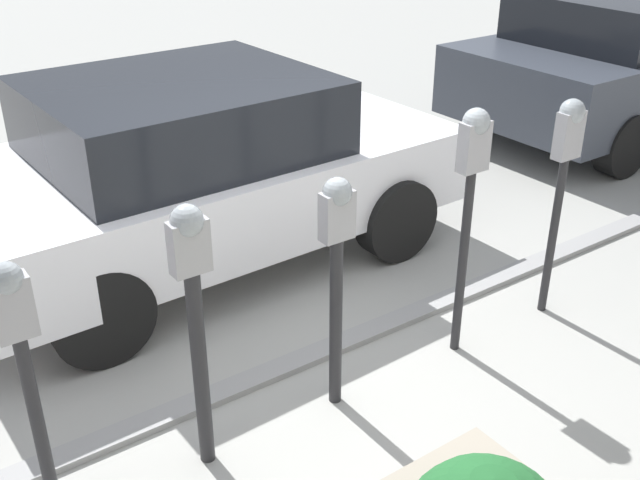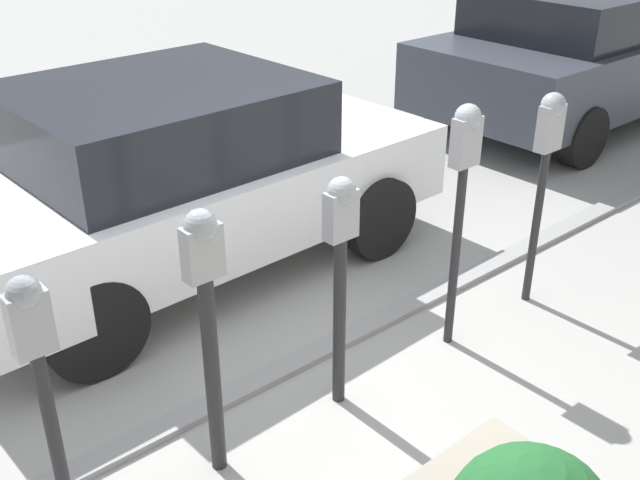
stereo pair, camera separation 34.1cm
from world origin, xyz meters
The scene contains 9 objects.
ground_plane centered at (0.00, 0.00, 0.00)m, with size 40.00×40.00×0.00m, color #999993.
curb_strip centered at (0.00, 0.08, 0.02)m, with size 24.50×0.16×0.04m.
parking_meter_nearest centered at (-1.66, -0.31, 0.97)m, with size 0.16×0.14×1.40m.
parking_meter_second centered at (-0.88, -0.33, 0.97)m, with size 0.18×0.15×1.46m.
parking_meter_middle centered at (-0.05, -0.33, 0.95)m, with size 0.18×0.15×1.39m.
parking_meter_fourth centered at (0.88, -0.36, 1.17)m, with size 0.18×0.16×1.59m.
parking_meter_farthest centered at (1.71, -0.37, 1.12)m, with size 0.19×0.16×1.51m.
parked_car_middle centered at (0.15, 1.70, 0.75)m, with size 3.87×2.03×1.44m.
parked_car_rear centered at (5.50, 1.77, 0.80)m, with size 4.01×2.06×1.54m.
Camera 2 is at (-2.39, -2.90, 2.80)m, focal length 42.00 mm.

